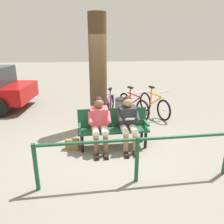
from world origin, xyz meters
The scene contains 11 objects.
ground_plane centered at (0.00, 0.00, 0.00)m, with size 40.00×40.00×0.00m, color slate.
bench centered at (-0.13, -0.13, 0.51)m, with size 1.61×0.52×0.87m.
person_reading centered at (-0.46, 0.02, 0.66)m, with size 0.50×0.77×1.20m.
person_companion centered at (0.18, 0.04, 0.66)m, with size 0.50×0.77×1.20m.
handbag centered at (0.80, -0.03, 0.12)m, with size 0.30×0.14×0.24m, color olive.
tree_trunk centered at (0.13, -1.35, 1.52)m, with size 0.47×0.47×3.03m, color #4C3823.
litter_bin centered at (-0.50, -1.23, 0.42)m, with size 0.37×0.37×0.84m.
bicycle_blue centered at (-1.69, -2.09, 0.36)m, with size 0.66×1.61×0.94m.
bicycle_black centered at (-1.01, -2.12, 0.36)m, with size 0.75×1.57×0.94m.
bicycle_silver centered at (-0.22, -1.96, 0.36)m, with size 0.58×1.64×0.94m.
railing_fence centered at (-0.39, 1.30, 0.60)m, with size 3.41×0.18×0.85m.
Camera 1 is at (0.39, 4.53, 2.40)m, focal length 35.14 mm.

